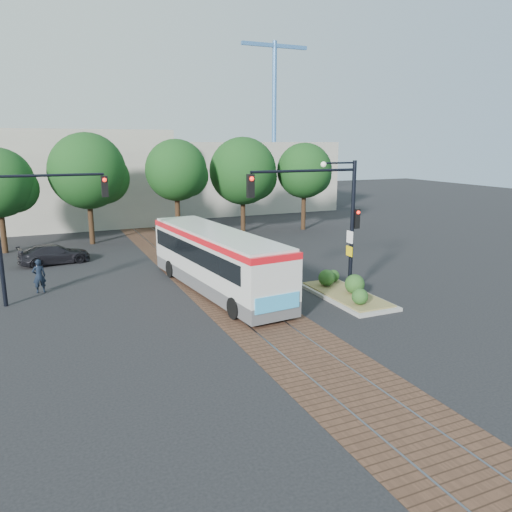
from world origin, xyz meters
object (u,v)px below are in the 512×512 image
object	(u,v)px
signal_pole_main	(329,208)
officer	(39,276)
traffic_island	(345,290)
signal_pole_left	(25,217)
city_bus	(216,258)
parked_car	(54,254)

from	to	relation	value
signal_pole_main	officer	xyz separation A→B (m)	(-11.94, 6.36, -3.34)
traffic_island	signal_pole_main	distance (m)	3.95
officer	traffic_island	bearing A→B (deg)	146.00
signal_pole_main	signal_pole_left	size ratio (longest dim) A/B	1.00
city_bus	signal_pole_left	xyz separation A→B (m)	(-8.09, 1.53, 2.24)
traffic_island	parked_car	bearing A→B (deg)	134.12
city_bus	signal_pole_left	distance (m)	8.53
officer	parked_car	bearing A→B (deg)	-105.89
city_bus	signal_pole_main	distance (m)	5.85
signal_pole_main	parked_car	size ratio (longest dim) A/B	1.51
signal_pole_main	city_bus	bearing A→B (deg)	141.71
traffic_island	signal_pole_main	xyz separation A→B (m)	(-0.96, 0.09, 3.83)
signal_pole_left	parked_car	bearing A→B (deg)	81.10
parked_car	signal_pole_main	bearing A→B (deg)	-146.79
traffic_island	officer	distance (m)	14.43
city_bus	signal_pole_left	size ratio (longest dim) A/B	1.85
signal_pole_left	signal_pole_main	bearing A→B (deg)	-21.45
parked_car	officer	bearing A→B (deg)	162.79
signal_pole_main	officer	bearing A→B (deg)	151.94
officer	city_bus	bearing A→B (deg)	150.94
signal_pole_left	parked_car	xyz separation A→B (m)	(1.17, 7.50, -3.29)
traffic_island	parked_car	size ratio (longest dim) A/B	1.30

